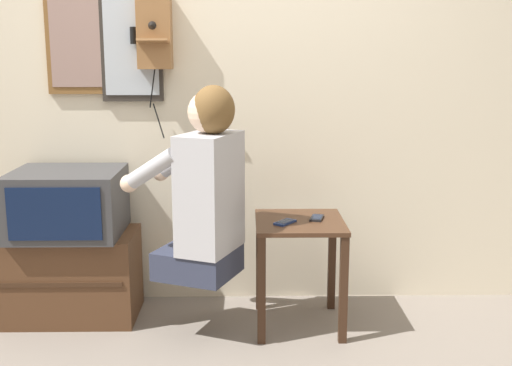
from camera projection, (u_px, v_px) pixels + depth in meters
The scene contains 10 objects.
wall_back at pixel (216, 78), 3.56m from camera, with size 6.80×0.05×2.55m.
side_table at pixel (299, 245), 3.32m from camera, with size 0.45×0.48×0.57m.
person at pixel (205, 188), 3.12m from camera, with size 0.60×0.53×0.95m.
tv_stand at pixel (71, 275), 3.46m from camera, with size 0.71×0.42×0.47m.
television at pixel (68, 203), 3.37m from camera, with size 0.56×0.50×0.34m.
wall_phone_antique at pixel (154, 31), 3.42m from camera, with size 0.22×0.18×0.81m.
framed_picture at pixel (79, 43), 3.47m from camera, with size 0.35×0.03×0.55m.
wall_mirror at pixel (131, 37), 3.46m from camera, with size 0.33×0.03×0.69m.
cell_phone_held at pixel (285, 222), 3.23m from camera, with size 0.12×0.13×0.01m.
cell_phone_spare at pixel (317, 218), 3.32m from camera, with size 0.09×0.14×0.01m.
Camera 1 is at (0.16, -2.38, 1.42)m, focal length 45.00 mm.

